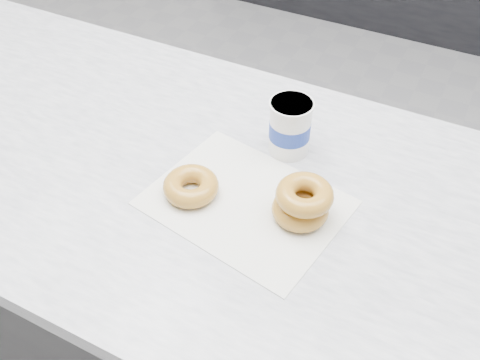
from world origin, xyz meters
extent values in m
plane|color=gray|center=(0.00, 0.00, 0.00)|extent=(5.00, 5.00, 0.00)
cube|color=#333335|center=(0.00, -0.60, 0.43)|extent=(3.00, 0.70, 0.86)
cube|color=silver|center=(0.00, -0.60, 0.88)|extent=(3.06, 0.76, 0.04)
cube|color=silver|center=(0.22, -0.63, 0.90)|extent=(0.38, 0.31, 0.00)
torus|color=#B58A31|center=(0.12, -0.65, 0.92)|extent=(0.13, 0.13, 0.04)
torus|color=#B58A31|center=(0.32, -0.62, 0.92)|extent=(0.10, 0.10, 0.04)
torus|color=#B58A31|center=(0.33, -0.61, 0.95)|extent=(0.14, 0.14, 0.04)
cylinder|color=white|center=(0.23, -0.46, 0.96)|extent=(0.10, 0.10, 0.12)
cylinder|color=white|center=(0.23, -0.46, 1.01)|extent=(0.09, 0.09, 0.01)
cylinder|color=#1B3396|center=(0.23, -0.46, 0.95)|extent=(0.10, 0.10, 0.04)
camera|label=1|loc=(0.52, -1.23, 1.61)|focal=40.00mm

